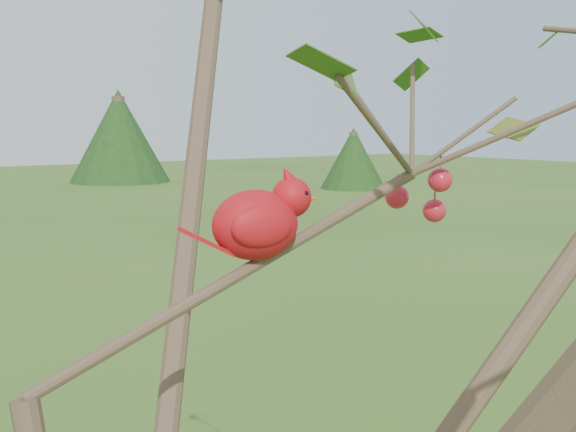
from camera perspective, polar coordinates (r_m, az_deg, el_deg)
The scene contains 2 objects.
crabapple_tree at distance 0.81m, azimuth -13.06°, elevation -4.08°, with size 2.35×2.05×2.95m.
cardinal at distance 1.01m, azimuth -2.25°, elevation -0.39°, with size 0.21×0.12×0.14m.
Camera 1 is at (-0.28, -0.76, 2.28)m, focal length 45.00 mm.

